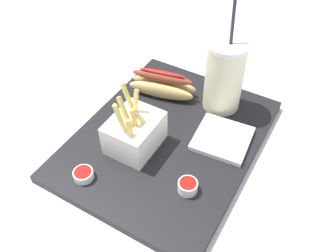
# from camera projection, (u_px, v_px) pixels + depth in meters

# --- Properties ---
(ground_plane) EXTENTS (2.40, 2.40, 0.02)m
(ground_plane) POSITION_uv_depth(u_px,v_px,m) (168.00, 145.00, 0.78)
(ground_plane) COLOR silver
(food_tray) EXTENTS (0.45, 0.35, 0.02)m
(food_tray) POSITION_uv_depth(u_px,v_px,m) (168.00, 139.00, 0.77)
(food_tray) COLOR black
(food_tray) RESTS_ON ground_plane
(soda_cup) EXTENTS (0.09, 0.09, 0.25)m
(soda_cup) POSITION_uv_depth(u_px,v_px,m) (224.00, 76.00, 0.77)
(soda_cup) COLOR beige
(soda_cup) RESTS_ON food_tray
(fries_basket) EXTENTS (0.11, 0.09, 0.14)m
(fries_basket) POSITION_uv_depth(u_px,v_px,m) (135.00, 132.00, 0.72)
(fries_basket) COLOR white
(fries_basket) RESTS_ON food_tray
(hot_dog_1) EXTENTS (0.08, 0.16, 0.07)m
(hot_dog_1) POSITION_uv_depth(u_px,v_px,m) (162.00, 85.00, 0.84)
(hot_dog_1) COLOR tan
(hot_dog_1) RESTS_ON food_tray
(ketchup_cup_1) EXTENTS (0.04, 0.04, 0.02)m
(ketchup_cup_1) POSITION_uv_depth(u_px,v_px,m) (83.00, 174.00, 0.68)
(ketchup_cup_1) COLOR white
(ketchup_cup_1) RESTS_ON food_tray
(ketchup_cup_2) EXTENTS (0.04, 0.04, 0.02)m
(ketchup_cup_2) POSITION_uv_depth(u_px,v_px,m) (188.00, 186.00, 0.66)
(ketchup_cup_2) COLOR white
(ketchup_cup_2) RESTS_ON food_tray
(napkin_stack) EXTENTS (0.12, 0.12, 0.01)m
(napkin_stack) POSITION_uv_depth(u_px,v_px,m) (222.00, 138.00, 0.75)
(napkin_stack) COLOR white
(napkin_stack) RESTS_ON food_tray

